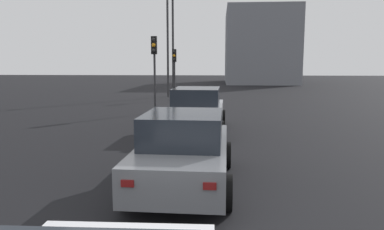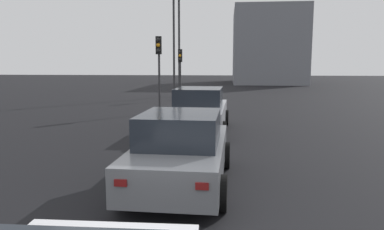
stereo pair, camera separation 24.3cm
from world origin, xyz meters
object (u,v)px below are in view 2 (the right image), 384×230
at_px(car_silver_lead, 200,111).
at_px(traffic_light_near_right, 159,58).
at_px(street_lamp_far, 179,39).
at_px(car_grey_second, 181,150).
at_px(traffic_light_near_left, 180,63).
at_px(street_lamp_kerbside, 174,33).

distance_m(car_silver_lead, traffic_light_near_right, 5.94).
bearing_deg(car_silver_lead, street_lamp_far, 12.22).
xyz_separation_m(car_silver_lead, street_lamp_far, (14.75, 2.80, 3.68)).
distance_m(car_grey_second, street_lamp_far, 21.33).
xyz_separation_m(traffic_light_near_right, street_lamp_far, (9.76, 0.30, 1.65)).
relative_size(traffic_light_near_left, street_lamp_far, 0.47).
distance_m(traffic_light_near_right, street_lamp_far, 9.90).
height_order(car_grey_second, street_lamp_kerbside, street_lamp_kerbside).
height_order(traffic_light_near_left, traffic_light_near_right, traffic_light_near_right).
bearing_deg(traffic_light_near_right, traffic_light_near_left, 179.70).
distance_m(traffic_light_near_left, traffic_light_near_right, 7.25).
bearing_deg(street_lamp_far, street_lamp_kerbside, 144.07).
distance_m(car_silver_lead, street_lamp_far, 15.46).
xyz_separation_m(traffic_light_near_right, street_lamp_kerbside, (9.29, 0.64, 2.07)).
xyz_separation_m(car_silver_lead, street_lamp_kerbside, (14.28, 3.14, 4.11)).
relative_size(car_silver_lead, street_lamp_kerbside, 0.57).
bearing_deg(car_grey_second, car_silver_lead, 2.31).
bearing_deg(traffic_light_near_left, street_lamp_kerbside, -158.38).
relative_size(traffic_light_near_right, street_lamp_far, 0.51).
relative_size(car_grey_second, traffic_light_near_right, 1.09).
bearing_deg(street_lamp_kerbside, street_lamp_far, -35.93).
distance_m(car_grey_second, traffic_light_near_right, 11.53).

